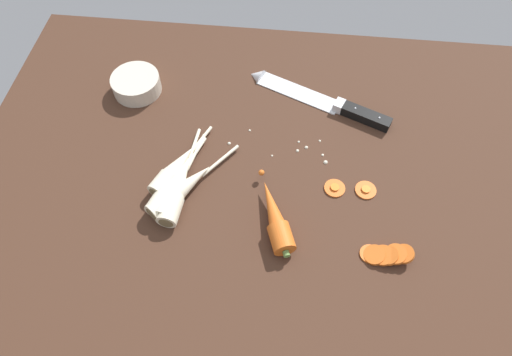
{
  "coord_description": "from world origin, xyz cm",
  "views": [
    {
      "loc": [
        4.96,
        -48.95,
        75.16
      ],
      "look_at": [
        0.0,
        -2.0,
        1.5
      ],
      "focal_mm": 30.85,
      "sensor_mm": 36.0,
      "label": 1
    }
  ],
  "objects_px": {
    "parsnip_mid_right": "(175,170)",
    "carrot_slice_stack": "(386,255)",
    "chefs_knife": "(315,98)",
    "parsnip_front": "(176,187)",
    "parsnip_outer": "(171,186)",
    "whole_carrot": "(275,218)",
    "parsnip_mid_left": "(181,190)",
    "prep_bowl": "(136,84)",
    "parsnip_back": "(178,189)",
    "carrot_slice_stray_mid": "(366,190)",
    "carrot_slice_stray_near": "(335,188)"
  },
  "relations": [
    {
      "from": "parsnip_outer",
      "to": "carrot_slice_stray_near",
      "type": "relative_size",
      "value": 4.77
    },
    {
      "from": "carrot_slice_stack",
      "to": "whole_carrot",
      "type": "bearing_deg",
      "value": 166.92
    },
    {
      "from": "parsnip_front",
      "to": "parsnip_outer",
      "type": "relative_size",
      "value": 1.06
    },
    {
      "from": "chefs_knife",
      "to": "whole_carrot",
      "type": "xyz_separation_m",
      "value": [
        -0.07,
        -0.32,
        0.01
      ]
    },
    {
      "from": "parsnip_mid_left",
      "to": "parsnip_outer",
      "type": "distance_m",
      "value": 0.02
    },
    {
      "from": "chefs_knife",
      "to": "parsnip_outer",
      "type": "height_order",
      "value": "parsnip_outer"
    },
    {
      "from": "prep_bowl",
      "to": "carrot_slice_stray_mid",
      "type": "bearing_deg",
      "value": -22.92
    },
    {
      "from": "parsnip_outer",
      "to": "carrot_slice_stack",
      "type": "bearing_deg",
      "value": -13.04
    },
    {
      "from": "chefs_knife",
      "to": "parsnip_mid_left",
      "type": "height_order",
      "value": "parsnip_mid_left"
    },
    {
      "from": "chefs_knife",
      "to": "parsnip_mid_right",
      "type": "xyz_separation_m",
      "value": [
        -0.28,
        -0.24,
        0.01
      ]
    },
    {
      "from": "parsnip_back",
      "to": "carrot_slice_stack",
      "type": "xyz_separation_m",
      "value": [
        0.4,
        -0.09,
        -0.01
      ]
    },
    {
      "from": "parsnip_back",
      "to": "parsnip_outer",
      "type": "height_order",
      "value": "same"
    },
    {
      "from": "whole_carrot",
      "to": "parsnip_back",
      "type": "xyz_separation_m",
      "value": [
        -0.19,
        0.04,
        -0.0
      ]
    },
    {
      "from": "parsnip_outer",
      "to": "whole_carrot",
      "type": "bearing_deg",
      "value": -13.01
    },
    {
      "from": "prep_bowl",
      "to": "parsnip_back",
      "type": "bearing_deg",
      "value": -60.53
    },
    {
      "from": "parsnip_outer",
      "to": "parsnip_mid_right",
      "type": "bearing_deg",
      "value": 92.11
    },
    {
      "from": "chefs_knife",
      "to": "parsnip_back",
      "type": "height_order",
      "value": "parsnip_back"
    },
    {
      "from": "parsnip_mid_right",
      "to": "carrot_slice_stack",
      "type": "height_order",
      "value": "parsnip_mid_right"
    },
    {
      "from": "whole_carrot",
      "to": "prep_bowl",
      "type": "bearing_deg",
      "value": 138.04
    },
    {
      "from": "carrot_slice_stack",
      "to": "carrot_slice_stray_near",
      "type": "bearing_deg",
      "value": 124.08
    },
    {
      "from": "chefs_knife",
      "to": "parsnip_front",
      "type": "xyz_separation_m",
      "value": [
        -0.26,
        -0.28,
        0.01
      ]
    },
    {
      "from": "chefs_knife",
      "to": "carrot_slice_stray_mid",
      "type": "bearing_deg",
      "value": -65.1
    },
    {
      "from": "parsnip_back",
      "to": "parsnip_mid_right",
      "type": "bearing_deg",
      "value": 108.84
    },
    {
      "from": "chefs_knife",
      "to": "parsnip_mid_right",
      "type": "distance_m",
      "value": 0.36
    },
    {
      "from": "parsnip_mid_right",
      "to": "parsnip_back",
      "type": "distance_m",
      "value": 0.05
    },
    {
      "from": "parsnip_mid_left",
      "to": "parsnip_outer",
      "type": "bearing_deg",
      "value": 165.44
    },
    {
      "from": "carrot_slice_stack",
      "to": "carrot_slice_stray_near",
      "type": "distance_m",
      "value": 0.16
    },
    {
      "from": "parsnip_front",
      "to": "parsnip_outer",
      "type": "distance_m",
      "value": 0.01
    },
    {
      "from": "parsnip_mid_left",
      "to": "prep_bowl",
      "type": "distance_m",
      "value": 0.31
    },
    {
      "from": "chefs_knife",
      "to": "carrot_slice_stray_near",
      "type": "bearing_deg",
      "value": -78.74
    },
    {
      "from": "parsnip_front",
      "to": "chefs_knife",
      "type": "bearing_deg",
      "value": 46.47
    },
    {
      "from": "parsnip_mid_right",
      "to": "carrot_slice_stack",
      "type": "distance_m",
      "value": 0.44
    },
    {
      "from": "whole_carrot",
      "to": "parsnip_front",
      "type": "bearing_deg",
      "value": 166.54
    },
    {
      "from": "parsnip_mid_right",
      "to": "carrot_slice_stack",
      "type": "xyz_separation_m",
      "value": [
        0.41,
        -0.14,
        -0.01
      ]
    },
    {
      "from": "carrot_slice_stray_near",
      "to": "whole_carrot",
      "type": "bearing_deg",
      "value": -141.76
    },
    {
      "from": "whole_carrot",
      "to": "parsnip_outer",
      "type": "distance_m",
      "value": 0.21
    },
    {
      "from": "prep_bowl",
      "to": "parsnip_mid_left",
      "type": "bearing_deg",
      "value": -59.37
    },
    {
      "from": "whole_carrot",
      "to": "carrot_slice_stack",
      "type": "height_order",
      "value": "whole_carrot"
    },
    {
      "from": "whole_carrot",
      "to": "parsnip_outer",
      "type": "relative_size",
      "value": 0.9
    },
    {
      "from": "parsnip_mid_right",
      "to": "prep_bowl",
      "type": "bearing_deg",
      "value": 121.35
    },
    {
      "from": "prep_bowl",
      "to": "carrot_slice_stack",
      "type": "bearing_deg",
      "value": -33.06
    },
    {
      "from": "chefs_knife",
      "to": "whole_carrot",
      "type": "bearing_deg",
      "value": -101.45
    },
    {
      "from": "parsnip_mid_left",
      "to": "carrot_slice_stray_mid",
      "type": "bearing_deg",
      "value": 7.62
    },
    {
      "from": "whole_carrot",
      "to": "carrot_slice_stray_near",
      "type": "bearing_deg",
      "value": 38.24
    },
    {
      "from": "carrot_slice_stack",
      "to": "prep_bowl",
      "type": "height_order",
      "value": "prep_bowl"
    },
    {
      "from": "whole_carrot",
      "to": "carrot_slice_stray_near",
      "type": "distance_m",
      "value": 0.14
    },
    {
      "from": "parsnip_front",
      "to": "parsnip_back",
      "type": "distance_m",
      "value": 0.0
    },
    {
      "from": "parsnip_front",
      "to": "carrot_slice_stray_mid",
      "type": "height_order",
      "value": "parsnip_front"
    },
    {
      "from": "parsnip_back",
      "to": "prep_bowl",
      "type": "height_order",
      "value": "same"
    },
    {
      "from": "parsnip_mid_right",
      "to": "prep_bowl",
      "type": "distance_m",
      "value": 0.26
    }
  ]
}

